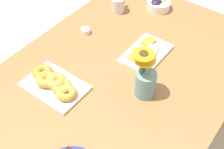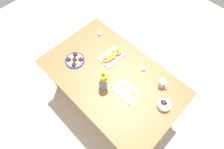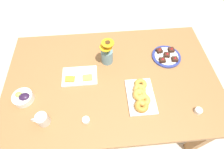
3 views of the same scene
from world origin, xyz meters
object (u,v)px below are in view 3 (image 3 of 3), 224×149
object	(u,v)px
grape_bowl	(23,97)
dessert_plate	(166,56)
coffee_mug	(42,119)
flower_vase	(107,55)
cheese_platter	(79,76)
dining_table	(112,83)
jam_cup_honey	(198,111)
croissant_platter	(141,96)
jam_cup_berry	(86,120)

from	to	relation	value
grape_bowl	dessert_plate	world-z (taller)	grape_bowl
coffee_mug	flower_vase	distance (m)	0.64
grape_bowl	dessert_plate	distance (m)	1.12
cheese_platter	dining_table	bearing A→B (deg)	173.57
dining_table	jam_cup_honey	bearing A→B (deg)	149.38
jam_cup_honey	croissant_platter	bearing A→B (deg)	-21.09
jam_cup_berry	dessert_plate	bearing A→B (deg)	-143.78
cheese_platter	croissant_platter	size ratio (longest dim) A/B	0.93
jam_cup_honey	flower_vase	world-z (taller)	flower_vase
coffee_mug	croissant_platter	distance (m)	0.66
dining_table	dessert_plate	distance (m)	0.50
cheese_platter	dessert_plate	size ratio (longest dim) A/B	1.12
dining_table	croissant_platter	distance (m)	0.28
grape_bowl	croissant_platter	bearing A→B (deg)	176.03
jam_cup_honey	jam_cup_berry	xyz separation A→B (m)	(0.74, -0.00, 0.00)
cheese_platter	jam_cup_honey	distance (m)	0.87
dining_table	dessert_plate	xyz separation A→B (m)	(-0.46, -0.16, 0.10)
croissant_platter	jam_cup_berry	bearing A→B (deg)	19.81
dining_table	flower_vase	world-z (taller)	flower_vase
coffee_mug	dessert_plate	world-z (taller)	coffee_mug
cheese_platter	flower_vase	bearing A→B (deg)	-149.46
grape_bowl	flower_vase	xyz separation A→B (m)	(-0.60, -0.29, 0.05)
jam_cup_honey	dessert_plate	xyz separation A→B (m)	(0.09, -0.48, -0.00)
coffee_mug	cheese_platter	bearing A→B (deg)	-123.77
dining_table	jam_cup_berry	world-z (taller)	jam_cup_berry
grape_bowl	cheese_platter	bearing A→B (deg)	-157.66
dining_table	grape_bowl	xyz separation A→B (m)	(0.62, 0.13, 0.12)
coffee_mug	flower_vase	xyz separation A→B (m)	(-0.44, -0.46, 0.04)
dessert_plate	flower_vase	size ratio (longest dim) A/B	0.99
cheese_platter	flower_vase	xyz separation A→B (m)	(-0.22, -0.13, 0.07)
croissant_platter	dining_table	bearing A→B (deg)	-44.91
dining_table	flower_vase	size ratio (longest dim) A/B	6.81
croissant_platter	flower_vase	bearing A→B (deg)	-58.54
dining_table	coffee_mug	xyz separation A→B (m)	(0.47, 0.30, 0.13)
jam_cup_berry	cheese_platter	bearing A→B (deg)	-82.13
croissant_platter	jam_cup_berry	distance (m)	0.41
dining_table	coffee_mug	distance (m)	0.57
cheese_platter	jam_cup_berry	distance (m)	0.35
cheese_platter	jam_cup_berry	size ratio (longest dim) A/B	5.42
dessert_plate	jam_cup_berry	bearing A→B (deg)	36.22
grape_bowl	flower_vase	distance (m)	0.67
coffee_mug	flower_vase	bearing A→B (deg)	-133.79
coffee_mug	jam_cup_honey	xyz separation A→B (m)	(-1.01, 0.02, -0.03)
croissant_platter	jam_cup_honey	xyz separation A→B (m)	(-0.36, 0.14, -0.01)
croissant_platter	coffee_mug	bearing A→B (deg)	10.35
grape_bowl	cheese_platter	size ratio (longest dim) A/B	0.52
flower_vase	cheese_platter	bearing A→B (deg)	30.54
coffee_mug	croissant_platter	bearing A→B (deg)	-169.65
jam_cup_honey	dessert_plate	world-z (taller)	dessert_plate
cheese_platter	croissant_platter	bearing A→B (deg)	153.77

